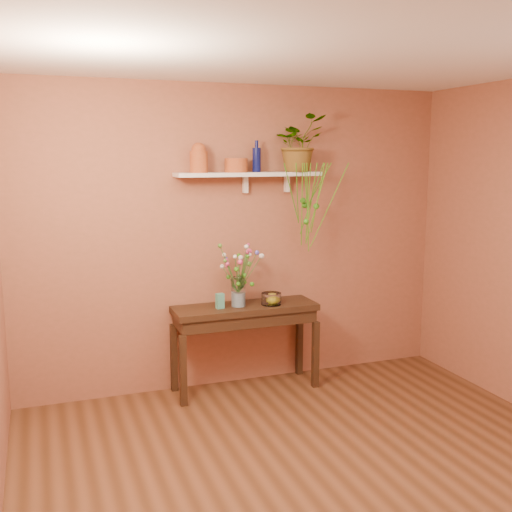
{
  "coord_description": "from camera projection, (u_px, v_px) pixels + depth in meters",
  "views": [
    {
      "loc": [
        -1.71,
        -3.15,
        2.09
      ],
      "look_at": [
        0.0,
        1.55,
        1.25
      ],
      "focal_mm": 42.53,
      "sensor_mm": 36.0,
      "label": 1
    }
  ],
  "objects": [
    {
      "name": "lemon",
      "position": [
        272.0,
        299.0,
        5.39
      ],
      "size": [
        0.07,
        0.07,
        0.07
      ],
      "primitive_type": "sphere",
      "color": "yellow",
      "rests_on": "glass_bowl"
    },
    {
      "name": "carton",
      "position": [
        220.0,
        301.0,
        5.23
      ],
      "size": [
        0.07,
        0.06,
        0.13
      ],
      "primitive_type": "cube",
      "rotation": [
        0.0,
        0.0,
        0.18
      ],
      "color": "teal",
      "rests_on": "sideboard"
    },
    {
      "name": "blue_bottle",
      "position": [
        257.0,
        159.0,
        5.3
      ],
      "size": [
        0.08,
        0.08,
        0.27
      ],
      "color": "#0B1048",
      "rests_on": "wall_shelf"
    },
    {
      "name": "bouquet",
      "position": [
        241.0,
        263.0,
        5.27
      ],
      "size": [
        0.39,
        0.36,
        0.44
      ],
      "color": "#386B28",
      "rests_on": "glass_vase"
    },
    {
      "name": "terracotta_jug",
      "position": [
        199.0,
        158.0,
        5.1
      ],
      "size": [
        0.17,
        0.17,
        0.25
      ],
      "color": "#9A562B",
      "rests_on": "wall_shelf"
    },
    {
      "name": "terracotta_pot",
      "position": [
        236.0,
        165.0,
        5.22
      ],
      "size": [
        0.2,
        0.2,
        0.12
      ],
      "primitive_type": "cylinder",
      "rotation": [
        0.0,
        0.0,
        -0.03
      ],
      "color": "#9A562B",
      "rests_on": "wall_shelf"
    },
    {
      "name": "room",
      "position": [
        345.0,
        280.0,
        3.62
      ],
      "size": [
        4.04,
        4.04,
        2.7
      ],
      "color": "brown",
      "rests_on": "ground"
    },
    {
      "name": "plant_fronds",
      "position": [
        309.0,
        204.0,
        5.32
      ],
      "size": [
        0.65,
        0.3,
        0.79
      ],
      "color": "#327F17",
      "rests_on": "wall_shelf"
    },
    {
      "name": "wall_shelf",
      "position": [
        250.0,
        175.0,
        5.28
      ],
      "size": [
        1.3,
        0.24,
        0.19
      ],
      "color": "white",
      "rests_on": "room"
    },
    {
      "name": "sideboard",
      "position": [
        245.0,
        318.0,
        5.37
      ],
      "size": [
        1.28,
        0.41,
        0.77
      ],
      "color": "#311F0F",
      "rests_on": "ground"
    },
    {
      "name": "spider_plant",
      "position": [
        299.0,
        143.0,
        5.36
      ],
      "size": [
        0.53,
        0.49,
        0.5
      ],
      "primitive_type": "imported",
      "rotation": [
        0.0,
        0.0,
        0.26
      ],
      "color": "#327F17",
      "rests_on": "wall_shelf"
    },
    {
      "name": "glass_vase",
      "position": [
        238.0,
        294.0,
        5.3
      ],
      "size": [
        0.12,
        0.12,
        0.26
      ],
      "color": "white",
      "rests_on": "sideboard"
    },
    {
      "name": "glass_bowl",
      "position": [
        271.0,
        299.0,
        5.37
      ],
      "size": [
        0.18,
        0.18,
        0.11
      ],
      "color": "white",
      "rests_on": "sideboard"
    }
  ]
}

